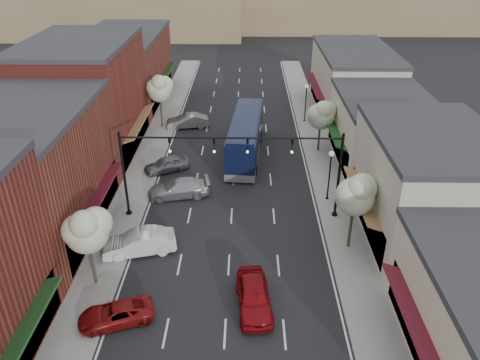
{
  "coord_description": "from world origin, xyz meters",
  "views": [
    {
      "loc": [
        1.11,
        -22.67,
        19.92
      ],
      "look_at": [
        0.63,
        9.81,
        2.2
      ],
      "focal_mm": 35.0,
      "sensor_mm": 36.0,
      "label": 1
    }
  ],
  "objects_px": {
    "tree_right_far": "(322,114)",
    "lamp_post_far": "(306,97)",
    "parked_car_b": "(139,243)",
    "parked_car_d": "(166,164)",
    "tree_left_far": "(159,88)",
    "lamp_post_near": "(330,168)",
    "parked_car_c": "(179,188)",
    "parked_car_e": "(187,121)",
    "signal_mast_right": "(308,163)",
    "tree_right_near": "(356,194)",
    "tree_left_near": "(87,229)",
    "signal_mast_left": "(155,162)",
    "parked_car_a": "(116,314)",
    "red_hatchback": "(254,296)",
    "coach_bus": "(246,136)"
  },
  "relations": [
    {
      "from": "tree_left_far",
      "to": "lamp_post_near",
      "type": "distance_m",
      "value": 22.33
    },
    {
      "from": "lamp_post_far",
      "to": "parked_car_c",
      "type": "distance_m",
      "value": 21.1
    },
    {
      "from": "tree_left_far",
      "to": "parked_car_d",
      "type": "bearing_deg",
      "value": -78.89
    },
    {
      "from": "parked_car_b",
      "to": "lamp_post_far",
      "type": "bearing_deg",
      "value": 135.87
    },
    {
      "from": "parked_car_c",
      "to": "parked_car_e",
      "type": "relative_size",
      "value": 1.11
    },
    {
      "from": "tree_left_near",
      "to": "lamp_post_far",
      "type": "xyz_separation_m",
      "value": [
        16.05,
        28.06,
        -1.22
      ]
    },
    {
      "from": "lamp_post_near",
      "to": "coach_bus",
      "type": "distance_m",
      "value": 11.02
    },
    {
      "from": "parked_car_b",
      "to": "parked_car_e",
      "type": "distance_m",
      "value": 22.84
    },
    {
      "from": "parked_car_b",
      "to": "parked_car_e",
      "type": "bearing_deg",
      "value": 163.54
    },
    {
      "from": "tree_left_near",
      "to": "coach_bus",
      "type": "height_order",
      "value": "tree_left_near"
    },
    {
      "from": "signal_mast_left",
      "to": "parked_car_a",
      "type": "height_order",
      "value": "signal_mast_left"
    },
    {
      "from": "tree_right_far",
      "to": "lamp_post_near",
      "type": "distance_m",
      "value": 9.51
    },
    {
      "from": "parked_car_e",
      "to": "lamp_post_far",
      "type": "bearing_deg",
      "value": 87.62
    },
    {
      "from": "signal_mast_right",
      "to": "red_hatchback",
      "type": "bearing_deg",
      "value": -112.12
    },
    {
      "from": "signal_mast_right",
      "to": "tree_right_far",
      "type": "distance_m",
      "value": 12.27
    },
    {
      "from": "tree_left_near",
      "to": "red_hatchback",
      "type": "relative_size",
      "value": 1.18
    },
    {
      "from": "parked_car_b",
      "to": "coach_bus",
      "type": "bearing_deg",
      "value": 140.84
    },
    {
      "from": "parked_car_b",
      "to": "parked_car_d",
      "type": "xyz_separation_m",
      "value": [
        0.0,
        12.22,
        -0.12
      ]
    },
    {
      "from": "red_hatchback",
      "to": "signal_mast_right",
      "type": "bearing_deg",
      "value": 62.61
    },
    {
      "from": "lamp_post_far",
      "to": "parked_car_e",
      "type": "bearing_deg",
      "value": -171.84
    },
    {
      "from": "tree_right_near",
      "to": "tree_left_near",
      "type": "bearing_deg",
      "value": -166.45
    },
    {
      "from": "tree_right_far",
      "to": "tree_right_near",
      "type": "bearing_deg",
      "value": -90.0
    },
    {
      "from": "lamp_post_far",
      "to": "parked_car_d",
      "type": "relative_size",
      "value": 1.08
    },
    {
      "from": "tree_left_far",
      "to": "lamp_post_far",
      "type": "relative_size",
      "value": 1.38
    },
    {
      "from": "lamp_post_near",
      "to": "parked_car_b",
      "type": "bearing_deg",
      "value": -152.68
    },
    {
      "from": "lamp_post_near",
      "to": "parked_car_e",
      "type": "bearing_deg",
      "value": 130.38
    },
    {
      "from": "lamp_post_near",
      "to": "parked_car_c",
      "type": "relative_size",
      "value": 0.87
    },
    {
      "from": "tree_right_far",
      "to": "lamp_post_far",
      "type": "distance_m",
      "value": 8.13
    },
    {
      "from": "signal_mast_left",
      "to": "tree_left_far",
      "type": "relative_size",
      "value": 1.34
    },
    {
      "from": "lamp_post_near",
      "to": "parked_car_e",
      "type": "xyz_separation_m",
      "value": [
        -13.27,
        15.6,
        -2.24
      ]
    },
    {
      "from": "lamp_post_near",
      "to": "lamp_post_far",
      "type": "xyz_separation_m",
      "value": [
        0.0,
        17.5,
        0.0
      ]
    },
    {
      "from": "parked_car_b",
      "to": "parked_car_e",
      "type": "relative_size",
      "value": 1.08
    },
    {
      "from": "red_hatchback",
      "to": "parked_car_d",
      "type": "height_order",
      "value": "red_hatchback"
    },
    {
      "from": "tree_left_near",
      "to": "parked_car_b",
      "type": "xyz_separation_m",
      "value": [
        2.05,
        3.32,
        -3.4
      ]
    },
    {
      "from": "lamp_post_near",
      "to": "lamp_post_far",
      "type": "relative_size",
      "value": 1.0
    },
    {
      "from": "signal_mast_left",
      "to": "red_hatchback",
      "type": "xyz_separation_m",
      "value": [
        7.24,
        -9.85,
        -3.8
      ]
    },
    {
      "from": "lamp_post_far",
      "to": "parked_car_b",
      "type": "relative_size",
      "value": 0.89
    },
    {
      "from": "tree_left_far",
      "to": "lamp_post_far",
      "type": "bearing_deg",
      "value": 7.3
    },
    {
      "from": "coach_bus",
      "to": "red_hatchback",
      "type": "relative_size",
      "value": 2.59
    },
    {
      "from": "tree_right_near",
      "to": "tree_left_near",
      "type": "xyz_separation_m",
      "value": [
        -16.6,
        -4.0,
        -0.23
      ]
    },
    {
      "from": "signal_mast_right",
      "to": "parked_car_e",
      "type": "relative_size",
      "value": 1.78
    },
    {
      "from": "signal_mast_left",
      "to": "tree_left_far",
      "type": "distance_m",
      "value": 18.14
    },
    {
      "from": "lamp_post_near",
      "to": "parked_car_c",
      "type": "bearing_deg",
      "value": 177.71
    },
    {
      "from": "tree_right_near",
      "to": "lamp_post_near",
      "type": "relative_size",
      "value": 1.34
    },
    {
      "from": "signal_mast_right",
      "to": "tree_right_far",
      "type": "bearing_deg",
      "value": 77.15
    },
    {
      "from": "parked_car_d",
      "to": "signal_mast_left",
      "type": "bearing_deg",
      "value": -25.52
    },
    {
      "from": "parked_car_c",
      "to": "tree_right_far",
      "type": "bearing_deg",
      "value": 114.8
    },
    {
      "from": "signal_mast_left",
      "to": "tree_right_near",
      "type": "distance_m",
      "value": 14.55
    },
    {
      "from": "tree_right_far",
      "to": "lamp_post_far",
      "type": "relative_size",
      "value": 1.22
    },
    {
      "from": "parked_car_c",
      "to": "tree_left_near",
      "type": "bearing_deg",
      "value": -29.01
    }
  ]
}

